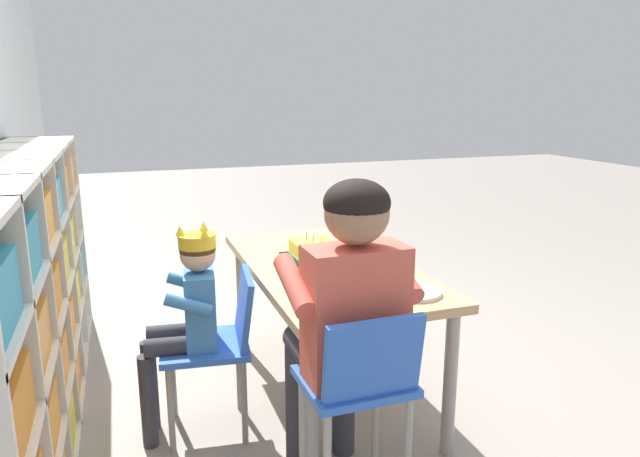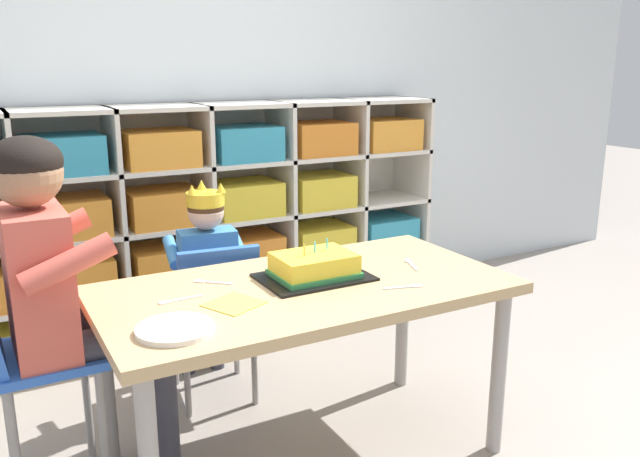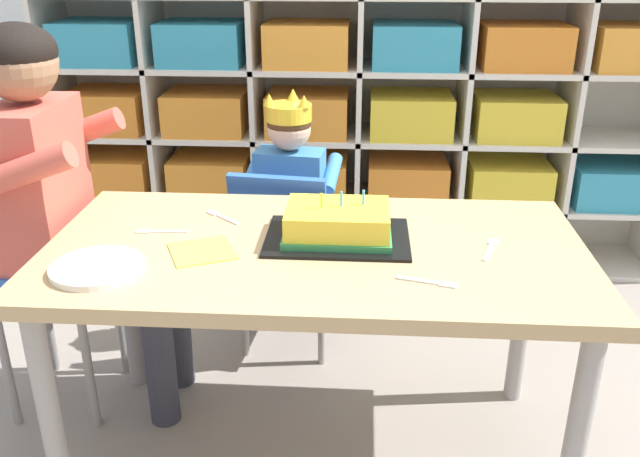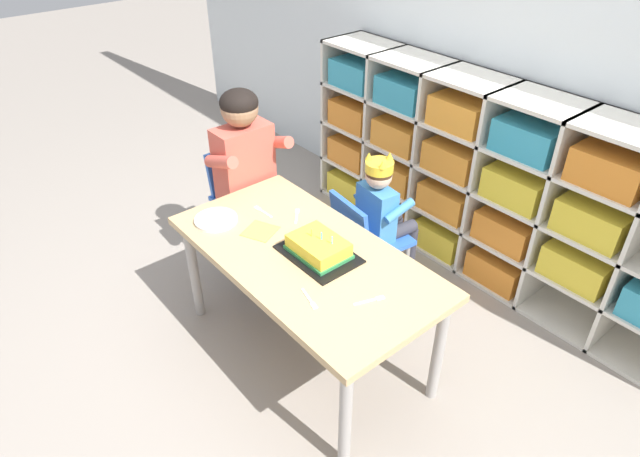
{
  "view_description": "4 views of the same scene",
  "coord_description": "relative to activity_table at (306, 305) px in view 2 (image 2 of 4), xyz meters",
  "views": [
    {
      "loc": [
        -2.22,
        0.81,
        1.32
      ],
      "look_at": [
        -0.01,
        0.04,
        0.76
      ],
      "focal_mm": 32.39,
      "sensor_mm": 36.0,
      "label": 1
    },
    {
      "loc": [
        -0.88,
        -1.69,
        1.27
      ],
      "look_at": [
        0.07,
        0.04,
        0.76
      ],
      "focal_mm": 36.56,
      "sensor_mm": 36.0,
      "label": 2
    },
    {
      "loc": [
        0.1,
        -1.43,
        1.26
      ],
      "look_at": [
        0.01,
        0.0,
        0.64
      ],
      "focal_mm": 37.84,
      "sensor_mm": 36.0,
      "label": 3
    },
    {
      "loc": [
        1.49,
        -1.16,
        2.03
      ],
      "look_at": [
        0.09,
        0.01,
        0.77
      ],
      "focal_mm": 30.76,
      "sensor_mm": 36.0,
      "label": 4
    }
  ],
  "objects": [
    {
      "name": "ground",
      "position": [
        0.0,
        0.0,
        -0.54
      ],
      "size": [
        16.0,
        16.0,
        0.0
      ],
      "primitive_type": "plane",
      "color": "gray"
    },
    {
      "name": "classroom_back_wall",
      "position": [
        0.0,
        1.44,
        0.84
      ],
      "size": [
        6.27,
        0.1,
        2.75
      ],
      "primitive_type": "cube",
      "color": "silver",
      "rests_on": "ground"
    },
    {
      "name": "storage_cubby_shelf",
      "position": [
        0.01,
        1.21,
        -0.0
      ],
      "size": [
        2.44,
        0.34,
        1.08
      ],
      "color": "silver",
      "rests_on": "ground"
    },
    {
      "name": "activity_table",
      "position": [
        0.0,
        0.0,
        0.0
      ],
      "size": [
        1.26,
        0.65,
        0.6
      ],
      "color": "tan",
      "rests_on": "ground"
    },
    {
      "name": "classroom_chair_blue",
      "position": [
        -0.13,
        0.5,
        -0.15
      ],
      "size": [
        0.35,
        0.39,
        0.64
      ],
      "rotation": [
        0.0,
        0.0,
        3.02
      ],
      "color": "blue",
      "rests_on": "ground"
    },
    {
      "name": "child_with_crown",
      "position": [
        -0.11,
        0.61,
        -0.01
      ],
      "size": [
        0.31,
        0.32,
        0.84
      ],
      "rotation": [
        0.0,
        0.0,
        3.02
      ],
      "color": "#3D7FBC",
      "rests_on": "ground"
    },
    {
      "name": "classroom_chair_adult_side",
      "position": [
        -0.78,
        0.18,
        -0.08
      ],
      "size": [
        0.31,
        0.32,
        0.72
      ],
      "rotation": [
        0.0,
        0.0,
        1.58
      ],
      "color": "blue",
      "rests_on": "ground"
    },
    {
      "name": "adult_helper_seated",
      "position": [
        -0.67,
        0.18,
        0.14
      ],
      "size": [
        0.44,
        0.41,
        1.08
      ],
      "rotation": [
        0.0,
        0.0,
        1.58
      ],
      "color": "#D15647",
      "rests_on": "ground"
    },
    {
      "name": "birthday_cake_on_tray",
      "position": [
        0.05,
        0.04,
        0.1
      ],
      "size": [
        0.34,
        0.24,
        0.12
      ],
      "color": "black",
      "rests_on": "activity_table"
    },
    {
      "name": "paper_plate_stack",
      "position": [
        -0.46,
        -0.16,
        0.07
      ],
      "size": [
        0.2,
        0.2,
        0.01
      ],
      "primitive_type": "cylinder",
      "color": "white",
      "rests_on": "activity_table"
    },
    {
      "name": "paper_napkin_square",
      "position": [
        -0.26,
        -0.05,
        0.07
      ],
      "size": [
        0.18,
        0.18,
        0.0
      ],
      "primitive_type": "cube",
      "rotation": [
        0.0,
        0.0,
        0.43
      ],
      "color": "#F4DB4C",
      "rests_on": "activity_table"
    },
    {
      "name": "fork_beside_plate_stack",
      "position": [
        0.41,
        0.01,
        0.07
      ],
      "size": [
        0.06,
        0.13,
        0.0
      ],
      "rotation": [
        0.0,
        0.0,
        4.37
      ],
      "color": "white",
      "rests_on": "activity_table"
    },
    {
      "name": "fork_near_cake_tray",
      "position": [
        -0.39,
        0.05,
        0.07
      ],
      "size": [
        0.13,
        0.02,
        0.0
      ],
      "rotation": [
        0.0,
        0.0,
        0.05
      ],
      "color": "white",
      "rests_on": "activity_table"
    },
    {
      "name": "fork_at_table_front_edge",
      "position": [
        0.25,
        -0.17,
        0.07
      ],
      "size": [
        0.13,
        0.05,
        0.0
      ],
      "rotation": [
        0.0,
        0.0,
        2.89
      ],
      "color": "white",
      "rests_on": "activity_table"
    },
    {
      "name": "fork_by_napkin",
      "position": [
        -0.25,
        0.15,
        0.07
      ],
      "size": [
        0.1,
        0.09,
        0.0
      ],
      "rotation": [
        0.0,
        0.0,
        5.55
      ],
      "color": "white",
      "rests_on": "activity_table"
    }
  ]
}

